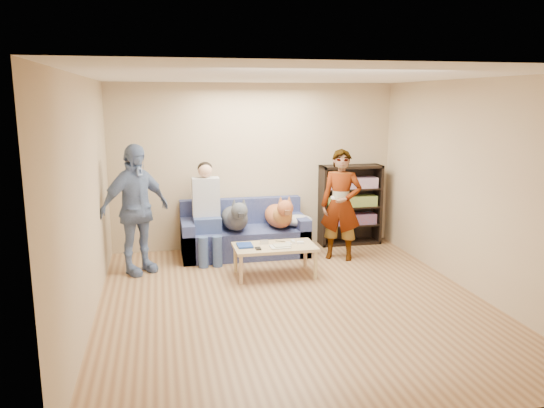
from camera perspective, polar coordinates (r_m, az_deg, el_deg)
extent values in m
plane|color=brown|center=(6.36, 2.31, -10.53)|extent=(5.00, 5.00, 0.00)
plane|color=white|center=(5.91, 2.52, 13.57)|extent=(5.00, 5.00, 0.00)
plane|color=tan|center=(8.41, -1.87, 4.05)|extent=(4.50, 0.00, 4.50)
plane|color=tan|center=(3.70, 12.20, -5.74)|extent=(4.50, 0.00, 4.50)
plane|color=tan|center=(5.86, -19.40, 0.18)|extent=(0.00, 5.00, 5.00)
plane|color=tan|center=(6.91, 20.80, 1.70)|extent=(0.00, 5.00, 5.00)
ellipsoid|color=#A9A9AD|center=(8.18, 2.76, -1.78)|extent=(0.48, 0.40, 0.17)
imported|color=gray|center=(7.87, 7.43, -0.10)|extent=(0.71, 0.63, 1.64)
imported|color=#7483BB|center=(7.39, -14.50, -0.58)|extent=(1.10, 0.96, 1.78)
cube|color=white|center=(7.59, 6.54, 0.67)|extent=(0.05, 0.12, 0.03)
cube|color=navy|center=(7.11, -2.95, -4.46)|extent=(0.20, 0.26, 0.03)
cube|color=silver|center=(7.06, 0.87, -4.62)|extent=(0.26, 0.20, 0.02)
cube|color=#B8B293|center=(7.08, 1.07, -4.46)|extent=(0.22, 0.17, 0.01)
cube|color=#BCBCC1|center=(7.23, -0.84, -4.10)|extent=(0.11, 0.06, 0.05)
cube|color=silver|center=(7.30, 2.28, -4.03)|extent=(0.04, 0.13, 0.03)
cube|color=white|center=(7.24, 3.05, -4.16)|extent=(0.09, 0.06, 0.03)
cylinder|color=silver|center=(7.17, 1.89, -4.36)|extent=(0.07, 0.07, 0.02)
cylinder|color=silver|center=(7.24, 1.74, -4.19)|extent=(0.07, 0.07, 0.02)
cylinder|color=#CC641C|center=(6.99, 0.42, -4.82)|extent=(0.13, 0.06, 0.01)
cylinder|color=black|center=(7.34, 0.91, -4.03)|extent=(0.13, 0.08, 0.01)
cube|color=black|center=(6.98, -1.51, -4.81)|extent=(0.07, 0.12, 0.02)
cube|color=#515B93|center=(8.15, -2.98, -4.02)|extent=(1.90, 0.85, 0.42)
cube|color=#515B93|center=(8.38, -3.38, -0.72)|extent=(1.90, 0.18, 0.40)
cube|color=#515B93|center=(8.05, -9.06, -3.77)|extent=(0.18, 0.85, 0.58)
cube|color=#515B93|center=(8.31, 2.89, -3.16)|extent=(0.18, 0.85, 0.58)
cube|color=#394E7F|center=(7.93, -7.00, -2.15)|extent=(0.40, 0.38, 0.22)
cylinder|color=#3F5F8A|center=(7.60, -7.40, -5.26)|extent=(0.14, 0.14, 0.47)
cylinder|color=#456899|center=(7.62, -5.90, -5.18)|extent=(0.14, 0.14, 0.47)
cube|color=#BCBCC1|center=(7.94, -7.13, 0.75)|extent=(0.40, 0.24, 0.58)
sphere|color=#D9A382|center=(7.88, -7.20, 3.61)|extent=(0.21, 0.21, 0.21)
ellipsoid|color=black|center=(7.91, -7.23, 3.85)|extent=(0.22, 0.22, 0.19)
ellipsoid|color=#46484F|center=(8.00, -4.05, -1.52)|extent=(0.39, 0.82, 0.34)
sphere|color=#484A51|center=(7.67, -3.72, -1.48)|extent=(0.29, 0.29, 0.29)
sphere|color=#494C52|center=(7.47, -3.53, -0.75)|extent=(0.24, 0.24, 0.24)
cube|color=black|center=(7.36, -3.38, -1.21)|extent=(0.07, 0.11, 0.07)
cone|color=#45484E|center=(7.46, -4.10, 0.20)|extent=(0.07, 0.07, 0.11)
cone|color=#4E5258|center=(7.48, -3.05, 0.25)|extent=(0.07, 0.07, 0.11)
cylinder|color=#4A4B54|center=(8.42, -4.46, -1.12)|extent=(0.05, 0.27, 0.16)
ellipsoid|color=#C1693B|center=(8.13, 0.66, -1.29)|extent=(0.39, 0.81, 0.34)
sphere|color=#C16F3B|center=(7.83, 1.15, -1.20)|extent=(0.29, 0.29, 0.29)
sphere|color=#B15D36|center=(7.65, 1.43, -0.46)|extent=(0.24, 0.24, 0.24)
cube|color=brown|center=(7.55, 1.63, -0.89)|extent=(0.07, 0.11, 0.07)
cone|color=#AF5F35|center=(7.63, 0.93, 0.47)|extent=(0.07, 0.07, 0.11)
cone|color=#C9623D|center=(7.66, 1.85, 0.50)|extent=(0.07, 0.07, 0.11)
cylinder|color=#B57937|center=(8.51, 0.08, -0.95)|extent=(0.05, 0.26, 0.16)
cube|color=#D7C384|center=(7.15, 0.29, -4.64)|extent=(1.10, 0.60, 0.04)
cylinder|color=#CCB47D|center=(6.89, -3.35, -7.12)|extent=(0.05, 0.05, 0.38)
cylinder|color=tan|center=(7.10, 4.70, -6.57)|extent=(0.05, 0.05, 0.38)
cylinder|color=#CFBB7F|center=(7.36, -3.96, -5.90)|extent=(0.05, 0.05, 0.38)
cylinder|color=tan|center=(7.56, 3.60, -5.43)|extent=(0.05, 0.05, 0.38)
cube|color=black|center=(8.60, 5.41, -0.23)|extent=(0.04, 0.34, 1.30)
cube|color=black|center=(8.94, 11.29, 0.04)|extent=(0.04, 0.34, 1.30)
cube|color=black|center=(8.66, 8.52, 4.00)|extent=(1.00, 0.34, 0.04)
cube|color=black|center=(8.90, 8.29, -4.07)|extent=(1.00, 0.34, 0.04)
cube|color=black|center=(8.90, 8.05, 0.11)|extent=(1.00, 0.02, 1.30)
cube|color=black|center=(8.83, 8.34, -2.19)|extent=(0.94, 0.32, 0.03)
cube|color=black|center=(8.76, 8.40, -0.28)|extent=(0.94, 0.32, 0.02)
cube|color=black|center=(8.71, 8.46, 1.65)|extent=(0.94, 0.32, 0.02)
cube|color=#B23333|center=(8.79, 8.41, -1.60)|extent=(0.84, 0.24, 0.17)
cube|color=gold|center=(8.73, 8.46, 0.32)|extent=(0.84, 0.24, 0.17)
cube|color=#994C99|center=(8.67, 8.52, 2.26)|extent=(0.84, 0.24, 0.17)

